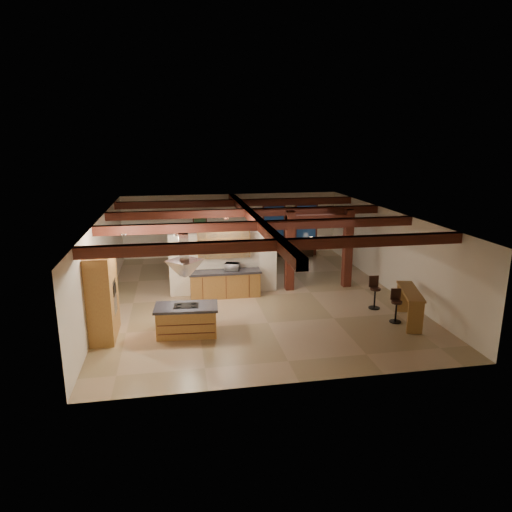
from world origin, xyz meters
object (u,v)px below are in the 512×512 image
(kitchen_island, at_px, (187,320))
(bar_counter, at_px, (410,301))
(sofa, at_px, (291,249))
(dining_table, at_px, (225,266))

(kitchen_island, bearing_deg, bar_counter, -2.26)
(kitchen_island, relative_size, sofa, 0.88)
(kitchen_island, distance_m, dining_table, 5.98)
(kitchen_island, xyz_separation_m, sofa, (5.17, 8.39, -0.14))
(dining_table, height_order, bar_counter, bar_counter)
(dining_table, height_order, sofa, dining_table)
(bar_counter, bearing_deg, dining_table, 129.15)
(sofa, bearing_deg, dining_table, 47.42)
(kitchen_island, relative_size, bar_counter, 0.92)
(sofa, distance_m, bar_counter, 8.77)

